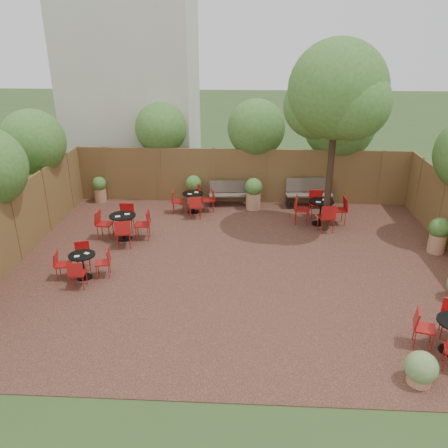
{
  "coord_description": "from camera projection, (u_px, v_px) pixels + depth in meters",
  "views": [
    {
      "loc": [
        0.24,
        -10.95,
        5.86
      ],
      "look_at": [
        -0.39,
        0.5,
        1.0
      ],
      "focal_mm": 36.57,
      "sensor_mm": 36.0,
      "label": 1
    }
  ],
  "objects": [
    {
      "name": "ground",
      "position": [
        237.0,
        265.0,
        12.37
      ],
      "size": [
        80.0,
        80.0,
        0.0
      ],
      "primitive_type": "plane",
      "color": "#354F23",
      "rests_on": "ground"
    },
    {
      "name": "courtyard_paving",
      "position": [
        237.0,
        265.0,
        12.36
      ],
      "size": [
        12.0,
        10.0,
        0.02
      ],
      "primitive_type": "cube",
      "color": "#381B17",
      "rests_on": "ground"
    },
    {
      "name": "fence_back",
      "position": [
        241.0,
        176.0,
        16.57
      ],
      "size": [
        12.0,
        0.08,
        2.0
      ],
      "primitive_type": "cube",
      "color": "brown",
      "rests_on": "ground"
    },
    {
      "name": "fence_left",
      "position": [
        15.0,
        227.0,
        12.28
      ],
      "size": [
        0.08,
        10.0,
        2.0
      ],
      "primitive_type": "cube",
      "color": "brown",
      "rests_on": "ground"
    },
    {
      "name": "neighbour_building",
      "position": [
        133.0,
        81.0,
        18.39
      ],
      "size": [
        5.0,
        4.0,
        8.0
      ],
      "primitive_type": "cube",
      "color": "beige",
      "rests_on": "ground"
    },
    {
      "name": "overhang_foliage",
      "position": [
        180.0,
        147.0,
        13.41
      ],
      "size": [
        15.79,
        10.99,
        2.79
      ],
      "color": "#3A6B22",
      "rests_on": "ground"
    },
    {
      "name": "courtyard_tree",
      "position": [
        337.0,
        96.0,
        12.92
      ],
      "size": [
        2.92,
        2.84,
        5.74
      ],
      "rotation": [
        0.0,
        0.0,
        -0.08
      ],
      "color": "black",
      "rests_on": "courtyard_paving"
    },
    {
      "name": "park_bench_left",
      "position": [
        229.0,
        193.0,
        16.45
      ],
      "size": [
        1.46,
        0.62,
        0.88
      ],
      "rotation": [
        0.0,
        0.0,
        0.12
      ],
      "color": "brown",
      "rests_on": "courtyard_paving"
    },
    {
      "name": "park_bench_right",
      "position": [
        309.0,
        192.0,
        16.29
      ],
      "size": [
        1.68,
        0.68,
        1.01
      ],
      "rotation": [
        0.0,
        0.0,
        0.1
      ],
      "color": "brown",
      "rests_on": "courtyard_paving"
    },
    {
      "name": "bistro_tables",
      "position": [
        231.0,
        234.0,
        13.2
      ],
      "size": [
        9.64,
        8.68,
        0.93
      ],
      "color": "black",
      "rests_on": "courtyard_paving"
    },
    {
      "name": "planters",
      "position": [
        244.0,
        199.0,
        15.51
      ],
      "size": [
        11.39,
        4.18,
        1.12
      ],
      "color": "#A97454",
      "rests_on": "courtyard_paving"
    }
  ]
}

